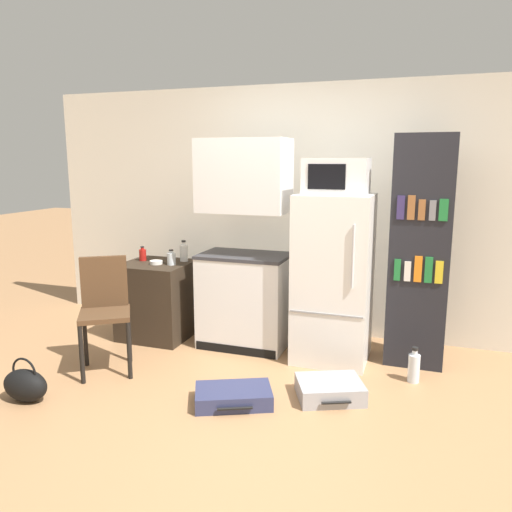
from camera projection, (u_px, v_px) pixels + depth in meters
name	position (u px, v px, depth m)	size (l,w,h in m)	color
ground_plane	(255.00, 423.00, 3.37)	(24.00, 24.00, 0.00)	#A3754C
wall_back	(341.00, 212.00, 4.92)	(6.40, 0.10, 2.47)	silver
side_table	(158.00, 300.00, 4.97)	(0.65, 0.62, 0.75)	#2D2319
kitchen_hutch	(244.00, 253.00, 4.63)	(0.83, 0.52, 1.93)	white
refrigerator	(333.00, 278.00, 4.34)	(0.64, 0.63, 1.46)	white
microwave	(336.00, 176.00, 4.17)	(0.53, 0.38, 0.30)	silver
bookshelf	(419.00, 252.00, 4.20)	(0.48, 0.34, 1.96)	black
bottle_ketchup_red	(143.00, 255.00, 5.00)	(0.07, 0.07, 0.14)	#AD1914
bottle_milk_white	(184.00, 252.00, 4.96)	(0.08, 0.08, 0.21)	white
bottle_clear_short	(171.00, 258.00, 4.80)	(0.08, 0.08, 0.15)	silver
bowl	(156.00, 262.00, 4.84)	(0.12, 0.12, 0.03)	silver
chair	(105.00, 303.00, 4.16)	(0.55, 0.55, 0.95)	black
suitcase_large_flat	(233.00, 396.00, 3.63)	(0.64, 0.53, 0.12)	navy
suitcase_small_flat	(330.00, 389.00, 3.71)	(0.58, 0.53, 0.13)	#99999E
handbag	(25.00, 385.00, 3.66)	(0.36, 0.20, 0.33)	black
water_bottle_front	(414.00, 367.00, 3.97)	(0.09, 0.09, 0.29)	silver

